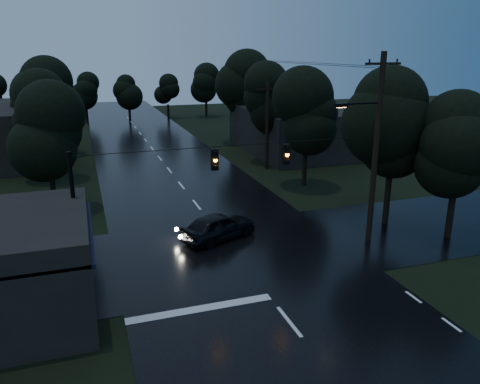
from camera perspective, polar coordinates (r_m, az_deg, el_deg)
main_road at (r=41.16m, az=-8.60°, el=2.60°), size 12.00×120.00×0.02m
cross_street at (r=24.54m, az=-0.84°, el=-7.23°), size 60.00×9.00×0.02m
building_far_right at (r=48.72m, az=6.92°, el=7.53°), size 10.00×14.00×4.40m
building_far_left at (r=50.40m, az=-26.86°, el=6.49°), size 10.00×16.00×5.00m
utility_pole_main at (r=25.29m, az=16.09°, el=5.36°), size 3.50×0.30×10.00m
utility_pole_far at (r=40.75m, az=3.34°, el=8.19°), size 2.00×0.30×7.50m
anchor_pole_left at (r=21.51m, az=-19.41°, el=-3.18°), size 0.18×0.18×6.00m
span_signals at (r=22.15m, az=1.28°, el=4.41°), size 15.00×0.37×1.12m
tree_corner_near at (r=28.27m, az=18.29°, el=7.84°), size 4.48×4.48×9.44m
tree_corner_far at (r=27.43m, az=25.24°, el=5.23°), size 3.92×3.92×8.26m
tree_left_a at (r=31.76m, az=-22.57°, el=6.94°), size 3.92×3.92×8.26m
tree_left_b at (r=39.66m, az=-22.91°, el=9.20°), size 4.20×4.20×8.85m
tree_left_c at (r=49.60m, az=-23.00°, el=10.92°), size 4.48×4.48×9.44m
tree_right_a at (r=35.39m, az=8.15°, el=9.57°), size 4.20×4.20×8.85m
tree_right_b at (r=42.82m, az=4.01°, el=11.45°), size 4.48×4.48×9.44m
tree_right_c at (r=52.32m, az=0.32°, el=12.88°), size 4.76×4.76×10.03m
car at (r=25.82m, az=-2.64°, el=-4.18°), size 4.77×3.37×1.51m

